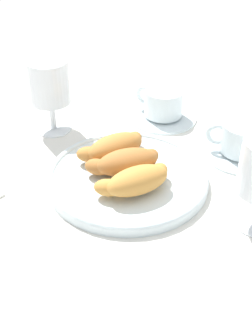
{
  "coord_description": "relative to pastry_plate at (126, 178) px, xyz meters",
  "views": [
    {
      "loc": [
        -0.41,
        -0.42,
        0.45
      ],
      "look_at": [
        -0.0,
        0.01,
        0.03
      ],
      "focal_mm": 48.62,
      "sensor_mm": 36.0,
      "label": 1
    }
  ],
  "objects": [
    {
      "name": "ground_plane",
      "position": [
        0.0,
        -0.01,
        -0.01
      ],
      "size": [
        2.2,
        2.2,
        0.0
      ],
      "primitive_type": "plane",
      "color": "silver"
    },
    {
      "name": "pastry_plate",
      "position": [
        0.0,
        0.0,
        0.0
      ],
      "size": [
        0.26,
        0.26,
        0.02
      ],
      "color": "silver",
      "rests_on": "ground_plane"
    },
    {
      "name": "croissant_large",
      "position": [
        -0.02,
        -0.04,
        0.03
      ],
      "size": [
        0.13,
        0.09,
        0.04
      ],
      "color": "#CC893D",
      "rests_on": "pastry_plate"
    },
    {
      "name": "croissant_small",
      "position": [
        0.0,
        0.0,
        0.03
      ],
      "size": [
        0.12,
        0.1,
        0.04
      ],
      "color": "#AD6B33",
      "rests_on": "pastry_plate"
    },
    {
      "name": "croissant_extra",
      "position": [
        0.02,
        0.05,
        0.03
      ],
      "size": [
        0.13,
        0.08,
        0.04
      ],
      "color": "#BC7A38",
      "rests_on": "pastry_plate"
    },
    {
      "name": "coffee_cup_near",
      "position": [
        0.21,
        -0.08,
        0.02
      ],
      "size": [
        0.14,
        0.14,
        0.06
      ],
      "color": "silver",
      "rests_on": "ground_plane"
    },
    {
      "name": "coffee_cup_far",
      "position": [
        0.2,
        0.11,
        0.02
      ],
      "size": [
        0.14,
        0.14,
        0.06
      ],
      "color": "silver",
      "rests_on": "ground_plane"
    },
    {
      "name": "juice_glass_right",
      "position": [
        0.02,
        0.22,
        0.08
      ],
      "size": [
        0.08,
        0.08,
        0.14
      ],
      "color": "white",
      "rests_on": "ground_plane"
    }
  ]
}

